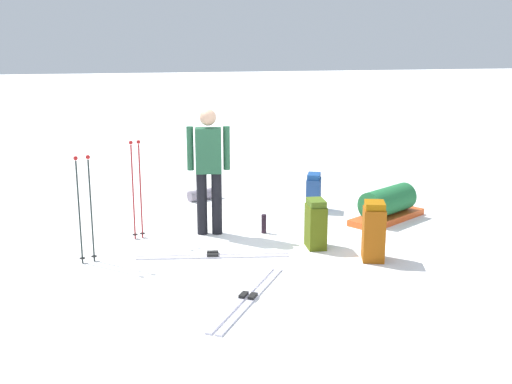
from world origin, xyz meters
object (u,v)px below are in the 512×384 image
Objects in this scene: ski_pair_near at (248,297)px; ski_pair_far at (213,255)px; skier_standing at (209,165)px; backpack_bright at (316,224)px; backpack_small_spare at (314,192)px; backpack_large_dark at (374,232)px; thermos_bottle at (264,224)px; ski_poles_planted_far at (85,204)px; gear_sled at (387,205)px; sleeping_mat_rolled at (204,194)px; ski_poles_planted_near at (137,185)px.

ski_pair_near and ski_pair_far have the same top height.
skier_standing reaches higher than backpack_bright.
ski_pair_far is 3.23× the size of backpack_small_spare.
backpack_large_dark reaches higher than thermos_bottle.
backpack_bright is at bearing 73.48° from backpack_small_spare.
backpack_small_spare is 1.43m from thermos_bottle.
ski_poles_planted_far is 4.97× the size of thermos_bottle.
backpack_small_spare is (-1.74, -0.86, -0.67)m from skier_standing.
backpack_large_dark reaches higher than gear_sled.
backpack_bright is at bearing 178.71° from ski_poles_planted_far.
ski_pair_near is 3.50m from gear_sled.
ski_pair_far is 2.79m from sleeping_mat_rolled.
ski_pair_near is 2.31m from ski_poles_planted_far.
skier_standing is 1.32m from ski_pair_far.
gear_sled is at bearing -167.90° from ski_poles_planted_far.
ski_poles_planted_near is (2.70, 0.87, 0.45)m from backpack_small_spare.
skier_standing is 2.69× the size of backpack_bright.
backpack_large_dark is at bearing 140.59° from skier_standing.
ski_pair_far is at bearing 20.51° from gear_sled.
backpack_small_spare is at bearing -162.19° from ski_poles_planted_near.
ski_pair_far is (0.10, 0.92, -0.94)m from skier_standing.
ski_pair_far is (0.16, -1.35, -0.00)m from ski_pair_near.
skier_standing reaches higher than ski_pair_far.
backpack_bright is 0.46× the size of gear_sled.
backpack_bright is at bearing 111.10° from sleeping_mat_rolled.
ski_poles_planted_far reaches higher than ski_pair_near.
backpack_small_spare is at bearing -40.95° from gear_sled.
ski_poles_planted_far is (1.48, -0.12, 0.71)m from ski_pair_far.
skier_standing is 6.54× the size of thermos_bottle.
ski_pair_near is 3.57m from backpack_small_spare.
backpack_small_spare is 0.42× the size of gear_sled.
ski_poles_planted_far is 2.47m from thermos_bottle.
backpack_bright reaches higher than thermos_bottle.
ski_pair_near is 6.15× the size of thermos_bottle.
backpack_bright is at bearing -129.59° from ski_pair_near.
skier_standing reaches higher than thermos_bottle.
ski_pair_near is 2.54× the size of backpack_bright.
backpack_small_spare reaches higher than thermos_bottle.
ski_pair_far is 3.38× the size of sleeping_mat_rolled.
sleeping_mat_rolled is (-0.11, -4.13, 0.08)m from ski_pair_near.
backpack_large_dark is 1.31× the size of sleeping_mat_rolled.
gear_sled is (-0.88, 0.77, -0.06)m from backpack_small_spare.
backpack_small_spare is at bearing 147.63° from sleeping_mat_rolled.
sleeping_mat_rolled is at bearing -91.58° from ski_pair_near.
backpack_large_dark is at bearing 128.17° from thermos_bottle.
backpack_bright is 1.81m from backpack_small_spare.
gear_sled is at bearing 139.05° from backpack_small_spare.
skier_standing is 2.06m from backpack_small_spare.
backpack_large_dark is (-1.77, 1.45, -0.60)m from skier_standing.
sleeping_mat_rolled is at bearing -68.90° from backpack_bright.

